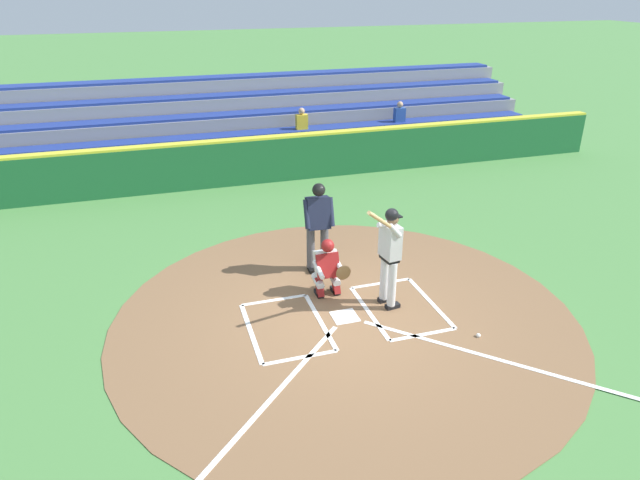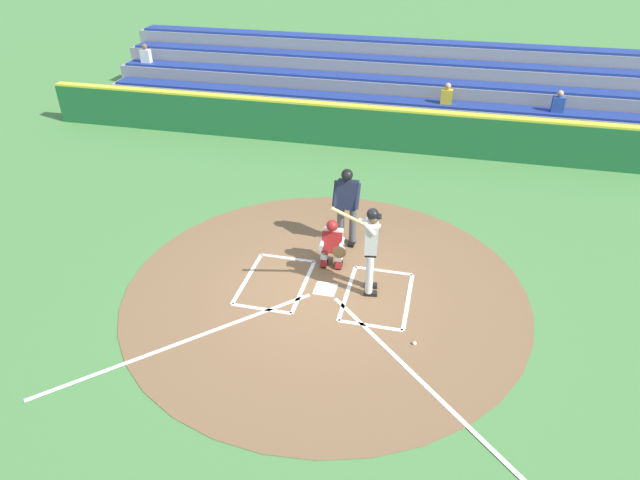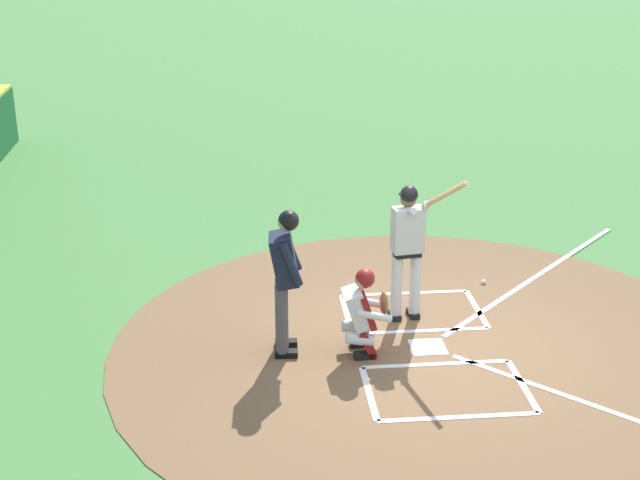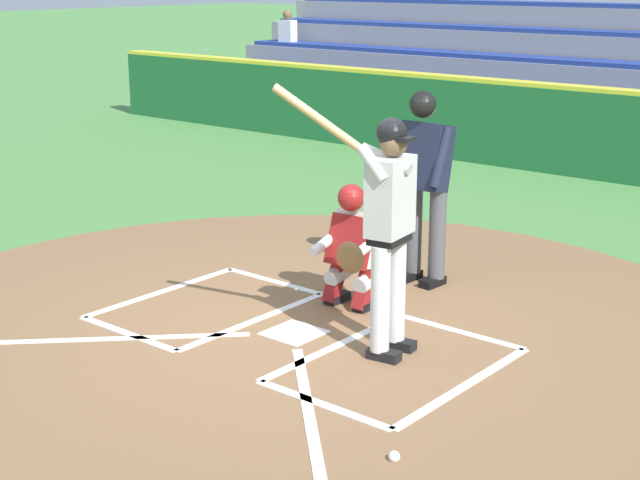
% 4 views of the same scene
% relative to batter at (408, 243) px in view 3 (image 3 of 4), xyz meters
% --- Properties ---
extents(ground_plane, '(120.00, 120.00, 0.00)m').
position_rel_batter_xyz_m(ground_plane, '(0.84, 0.13, -1.10)').
color(ground_plane, '#4C8442').
extents(dirt_circle, '(8.00, 8.00, 0.01)m').
position_rel_batter_xyz_m(dirt_circle, '(0.84, 0.13, -1.09)').
color(dirt_circle, brown).
rests_on(dirt_circle, ground).
extents(home_plate_and_chalk, '(7.93, 4.91, 0.01)m').
position_rel_batter_xyz_m(home_plate_and_chalk, '(0.84, 1.01, -1.08)').
color(home_plate_and_chalk, white).
rests_on(home_plate_and_chalk, dirt_circle).
extents(batter, '(0.88, 0.82, 2.13)m').
position_rel_batter_xyz_m(batter, '(0.00, 0.00, 0.00)').
color(batter, silver).
rests_on(batter, ground).
extents(catcher, '(0.60, 0.60, 1.13)m').
position_rel_batter_xyz_m(catcher, '(0.88, -0.71, -0.51)').
color(catcher, black).
rests_on(catcher, ground).
extents(plate_umpire, '(0.59, 0.43, 1.86)m').
position_rel_batter_xyz_m(plate_umpire, '(0.78, -1.66, -0.02)').
color(plate_umpire, '#4C4C51').
rests_on(plate_umpire, ground).
extents(baseball, '(0.07, 0.07, 0.07)m').
position_rel_batter_xyz_m(baseball, '(-1.05, 1.35, -1.06)').
color(baseball, white).
rests_on(baseball, ground).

